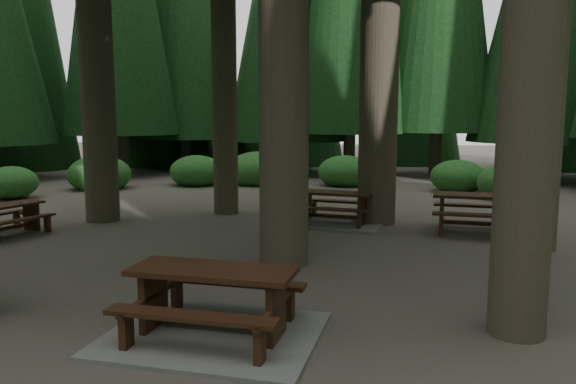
# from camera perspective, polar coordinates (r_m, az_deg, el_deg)

# --- Properties ---
(ground) EXTENTS (80.00, 80.00, 0.00)m
(ground) POSITION_cam_1_polar(r_m,az_deg,el_deg) (9.79, -5.26, -7.36)
(ground) COLOR #514A41
(ground) RESTS_ON ground
(picnic_table_a) EXTENTS (2.61, 2.23, 0.82)m
(picnic_table_a) POSITION_cam_1_polar(r_m,az_deg,el_deg) (6.71, -7.60, -12.10)
(picnic_table_a) COLOR gray
(picnic_table_a) RESTS_ON ground
(picnic_table_b) EXTENTS (1.67, 1.85, 0.67)m
(picnic_table_b) POSITION_cam_1_polar(r_m,az_deg,el_deg) (13.43, -26.71, -2.08)
(picnic_table_b) COLOR #381F10
(picnic_table_b) RESTS_ON ground
(picnic_table_c) EXTENTS (2.57, 2.26, 0.76)m
(picnic_table_c) POSITION_cam_1_polar(r_m,az_deg,el_deg) (13.35, 4.83, -2.13)
(picnic_table_c) COLOR gray
(picnic_table_c) RESTS_ON ground
(picnic_table_d) EXTENTS (2.11, 1.79, 0.84)m
(picnic_table_d) POSITION_cam_1_polar(r_m,az_deg,el_deg) (12.99, 18.79, -1.46)
(picnic_table_d) COLOR #381F10
(picnic_table_d) RESTS_ON ground
(shrub_ring) EXTENTS (23.86, 24.64, 1.49)m
(shrub_ring) POSITION_cam_1_polar(r_m,az_deg,el_deg) (10.28, -0.46, -4.30)
(shrub_ring) COLOR #1C531D
(shrub_ring) RESTS_ON ground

